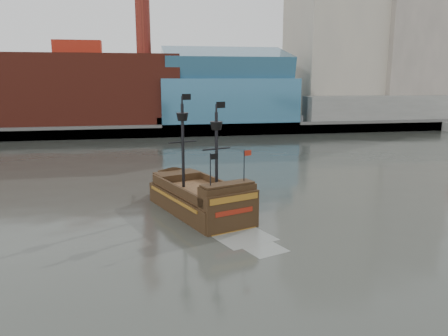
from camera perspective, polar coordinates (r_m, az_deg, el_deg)
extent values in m
plane|color=#2C2E29|center=(32.46, 6.77, -10.49)|extent=(400.00, 400.00, 0.00)
cube|color=slate|center=(121.46, -6.42, 6.38)|extent=(220.00, 60.00, 2.00)
cube|color=#4C4C49|center=(92.21, -4.97, 4.90)|extent=(220.00, 1.00, 2.60)
cube|color=maroon|center=(101.42, -18.27, 9.63)|extent=(42.00, 18.00, 15.00)
cube|color=#306382|center=(100.59, 0.26, 8.78)|extent=(30.00, 16.00, 10.00)
cube|color=#A9A08C|center=(119.93, 14.20, 17.53)|extent=(20.00, 22.00, 46.00)
cube|color=gray|center=(124.67, 22.69, 14.92)|extent=(18.00, 18.00, 38.00)
cube|color=#A9A08C|center=(139.77, 15.11, 17.85)|extent=(24.00, 20.00, 52.00)
cube|color=slate|center=(110.82, 20.52, 7.28)|extent=(40.00, 6.00, 6.00)
cylinder|color=maroon|center=(103.80, -10.64, 20.30)|extent=(3.20, 3.20, 22.00)
cube|color=#306382|center=(100.49, 0.27, 13.34)|extent=(28.00, 14.94, 8.78)
cube|color=black|center=(40.56, -3.32, -4.95)|extent=(8.71, 12.87, 2.58)
cube|color=#4B2D1B|center=(40.17, -3.35, -2.98)|extent=(7.84, 11.58, 0.30)
cube|color=black|center=(44.25, -6.19, -1.19)|extent=(4.77, 3.67, 0.99)
cube|color=black|center=(35.63, 0.47, -3.65)|extent=(4.97, 3.09, 1.78)
cube|color=black|center=(35.35, 1.23, -6.46)|extent=(4.65, 1.89, 3.96)
cube|color=#8E5D1B|center=(34.77, 1.37, -4.04)|extent=(4.22, 1.59, 0.50)
cube|color=maroon|center=(35.08, 1.36, -5.76)|extent=(3.29, 1.25, 0.40)
cylinder|color=black|center=(40.31, -5.39, 2.87)|extent=(0.36, 0.36, 7.73)
cylinder|color=black|center=(38.26, -0.99, 1.99)|extent=(0.36, 0.36, 7.14)
cone|color=black|center=(39.99, -5.46, 6.66)|extent=(1.40, 1.40, 0.69)
cone|color=black|center=(37.93, -1.01, 5.53)|extent=(1.40, 1.40, 0.69)
cube|color=black|center=(40.06, -4.93, 9.24)|extent=(0.85, 0.33, 0.55)
cube|color=black|center=(38.00, -0.43, 8.25)|extent=(0.85, 0.33, 0.55)
cube|color=gray|center=(34.42, 2.71, -9.07)|extent=(5.18, 4.79, 0.02)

